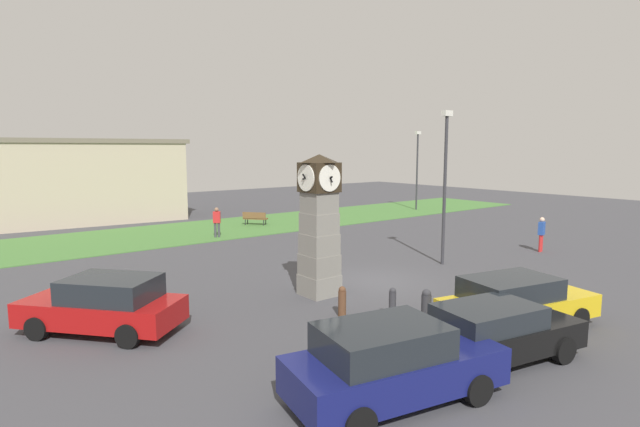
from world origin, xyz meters
TOP-DOWN VIEW (x-y plane):
  - ground_plane at (0.00, 0.00)m, footprint 83.17×83.17m
  - clock_tower at (-2.67, -0.00)m, footprint 1.45×1.47m
  - bollard_near_tower at (-1.21, -5.46)m, footprint 0.24×0.24m
  - bollard_mid_row at (-2.07, -4.25)m, footprint 0.29×0.29m
  - bollard_far_row at (-2.49, -3.32)m, footprint 0.22×0.22m
  - bollard_end_row at (-3.51, -2.21)m, footprint 0.24×0.24m
  - car_navy_sedan at (-6.09, -6.73)m, footprint 4.70×2.68m
  - car_near_tower at (-2.77, -6.91)m, footprint 4.50×2.50m
  - car_by_building at (-0.30, -5.99)m, footprint 4.88×2.76m
  - car_far_lot at (-9.54, 0.83)m, footprint 4.19×4.47m
  - bench at (3.69, 15.04)m, footprint 1.41×1.58m
  - pedestrian_crossing_lot at (-0.38, 12.40)m, footprint 0.47×0.43m
  - pedestrian_by_cars at (10.47, -0.98)m, footprint 0.44×0.32m
  - street_lamp_near_road at (4.47, 0.31)m, footprint 0.50×0.24m
  - street_lamp_far_side at (18.53, 14.07)m, footprint 0.50×0.24m
  - warehouse_blue_far at (-7.39, 24.41)m, footprint 19.20×8.10m
  - grass_verge_far at (3.36, 15.25)m, footprint 49.90×7.81m

SIDE VIEW (x-z plane):
  - ground_plane at x=0.00m, z-range 0.00..0.00m
  - grass_verge_far at x=3.36m, z-range 0.00..0.04m
  - bollard_end_row at x=-3.51m, z-range 0.01..0.94m
  - bollard_far_row at x=-2.49m, z-range 0.01..0.97m
  - bollard_near_tower at x=-1.21m, z-range 0.01..0.97m
  - bench at x=3.69m, z-range 0.07..0.97m
  - bollard_mid_row at x=-2.07m, z-range 0.01..1.06m
  - car_near_tower at x=-2.77m, z-range 0.02..1.45m
  - car_by_building at x=-0.30m, z-range 0.02..1.51m
  - car_far_lot at x=-9.54m, z-range 0.01..1.58m
  - car_navy_sedan at x=-6.09m, z-range 0.01..1.64m
  - pedestrian_by_cars at x=10.47m, z-range 0.13..1.84m
  - pedestrian_crossing_lot at x=-0.38m, z-range 0.13..1.88m
  - clock_tower at x=-2.67m, z-range 0.00..4.87m
  - warehouse_blue_far at x=-7.39m, z-range 0.01..5.72m
  - street_lamp_far_side at x=18.53m, z-range 0.50..6.95m
  - street_lamp_near_road at x=4.47m, z-range 0.50..7.17m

